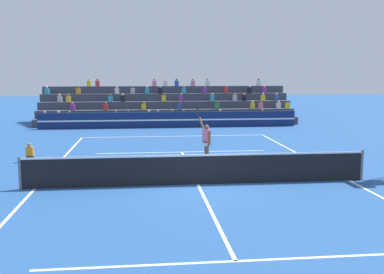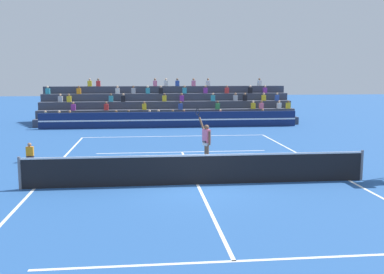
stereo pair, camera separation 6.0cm
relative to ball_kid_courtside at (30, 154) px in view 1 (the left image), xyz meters
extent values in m
plane|color=#285699|center=(6.77, -4.71, -0.33)|extent=(120.00, 120.00, 0.00)
cube|color=white|center=(6.77, 7.19, -0.33)|extent=(11.00, 0.10, 0.01)
cube|color=white|center=(1.27, -4.71, -0.33)|extent=(0.10, 23.80, 0.01)
cube|color=white|center=(12.27, -4.71, -0.33)|extent=(0.10, 23.80, 0.01)
cube|color=white|center=(6.77, -11.14, -0.33)|extent=(8.25, 0.10, 0.01)
cube|color=white|center=(6.77, 1.71, -0.33)|extent=(8.25, 0.10, 0.01)
cube|color=white|center=(6.77, -4.71, -0.33)|extent=(0.10, 12.85, 0.01)
cylinder|color=slate|center=(0.82, -4.71, 0.22)|extent=(0.10, 0.10, 1.10)
cylinder|color=slate|center=(12.72, -4.71, 0.22)|extent=(0.10, 0.10, 1.10)
cube|color=black|center=(6.77, -4.71, 0.17)|extent=(11.90, 0.02, 1.00)
cube|color=white|center=(6.77, -4.71, 0.70)|extent=(11.90, 0.04, 0.06)
cube|color=navy|center=(6.77, 11.52, 0.22)|extent=(18.00, 0.24, 1.10)
cube|color=white|center=(6.77, 11.39, 0.22)|extent=(18.00, 0.02, 0.10)
cube|color=#383D4C|center=(6.77, 12.80, -0.06)|extent=(19.19, 0.95, 0.55)
cube|color=teal|center=(7.02, 12.63, 0.44)|extent=(0.32, 0.22, 0.44)
sphere|color=brown|center=(7.02, 12.63, 0.76)|extent=(0.18, 0.18, 0.18)
cube|color=yellow|center=(-1.02, 12.63, 0.44)|extent=(0.32, 0.22, 0.44)
sphere|color=beige|center=(-1.02, 12.63, 0.76)|extent=(0.18, 0.18, 0.18)
cube|color=teal|center=(3.83, 12.63, 0.44)|extent=(0.32, 0.22, 0.44)
sphere|color=brown|center=(3.83, 12.63, 0.76)|extent=(0.18, 0.18, 0.18)
cube|color=purple|center=(7.83, 12.63, 0.44)|extent=(0.32, 0.22, 0.44)
sphere|color=brown|center=(7.83, 12.63, 0.76)|extent=(0.18, 0.18, 0.18)
cube|color=yellow|center=(2.95, 12.63, 0.44)|extent=(0.32, 0.22, 0.44)
sphere|color=brown|center=(2.95, 12.63, 0.76)|extent=(0.18, 0.18, 0.18)
cube|color=teal|center=(5.99, 12.63, 0.44)|extent=(0.32, 0.22, 0.44)
sphere|color=tan|center=(5.99, 12.63, 0.76)|extent=(0.18, 0.18, 0.18)
cube|color=#B2B2B7|center=(13.69, 12.63, 0.44)|extent=(0.32, 0.22, 0.44)
sphere|color=#9E7051|center=(13.69, 12.63, 0.76)|extent=(0.18, 0.18, 0.18)
cube|color=red|center=(10.52, 12.63, 0.44)|extent=(0.32, 0.22, 0.44)
sphere|color=tan|center=(10.52, 12.63, 0.76)|extent=(0.18, 0.18, 0.18)
cube|color=teal|center=(-1.97, 12.63, 0.44)|extent=(0.32, 0.22, 0.44)
sphere|color=tan|center=(-1.97, 12.63, 0.76)|extent=(0.18, 0.18, 0.18)
cube|color=#B2B2B7|center=(5.34, 12.63, 0.44)|extent=(0.32, 0.22, 0.44)
sphere|color=beige|center=(5.34, 12.63, 0.76)|extent=(0.18, 0.18, 0.18)
cube|color=yellow|center=(-0.28, 12.63, 0.44)|extent=(0.32, 0.22, 0.44)
sphere|color=#9E7051|center=(-0.28, 12.63, 0.76)|extent=(0.18, 0.18, 0.18)
cube|color=#383D4C|center=(6.77, 13.75, 0.22)|extent=(19.19, 0.95, 1.10)
cube|color=pink|center=(13.84, 13.58, 0.99)|extent=(0.32, 0.22, 0.44)
sphere|color=brown|center=(13.84, 13.58, 1.31)|extent=(0.18, 0.18, 0.18)
cube|color=yellow|center=(13.20, 13.58, 0.99)|extent=(0.32, 0.22, 0.44)
sphere|color=beige|center=(13.20, 13.58, 1.31)|extent=(0.18, 0.18, 0.18)
cube|color=purple|center=(-0.18, 13.58, 0.99)|extent=(0.32, 0.22, 0.44)
sphere|color=#9E7051|center=(-0.18, 13.58, 1.31)|extent=(0.18, 0.18, 0.18)
cube|color=#338C4C|center=(10.46, 13.58, 0.99)|extent=(0.32, 0.22, 0.44)
sphere|color=brown|center=(10.46, 13.58, 1.31)|extent=(0.18, 0.18, 0.18)
cube|color=silver|center=(15.22, 13.58, 0.99)|extent=(0.32, 0.22, 0.44)
sphere|color=tan|center=(15.22, 13.58, 1.31)|extent=(0.18, 0.18, 0.18)
cube|color=red|center=(2.19, 13.58, 0.99)|extent=(0.32, 0.22, 0.44)
sphere|color=brown|center=(2.19, 13.58, 1.31)|extent=(0.18, 0.18, 0.18)
cube|color=yellow|center=(4.97, 13.58, 0.99)|extent=(0.32, 0.22, 0.44)
sphere|color=brown|center=(4.97, 13.58, 1.31)|extent=(0.18, 0.18, 0.18)
cube|color=yellow|center=(15.93, 13.58, 0.99)|extent=(0.32, 0.22, 0.44)
sphere|color=brown|center=(15.93, 13.58, 1.31)|extent=(0.18, 0.18, 0.18)
cube|color=#2D4CA5|center=(7.65, 13.58, 0.99)|extent=(0.32, 0.22, 0.44)
sphere|color=brown|center=(7.65, 13.58, 1.31)|extent=(0.18, 0.18, 0.18)
cube|color=#383D4C|center=(6.77, 14.70, 0.49)|extent=(19.19, 0.95, 1.65)
cube|color=yellow|center=(6.50, 14.53, 1.54)|extent=(0.32, 0.22, 0.44)
sphere|color=brown|center=(6.50, 14.53, 1.86)|extent=(0.18, 0.18, 0.18)
cube|color=black|center=(12.77, 14.53, 1.54)|extent=(0.32, 0.22, 0.44)
sphere|color=#9E7051|center=(12.77, 14.53, 1.86)|extent=(0.18, 0.18, 0.18)
cube|color=purple|center=(7.83, 14.53, 1.54)|extent=(0.32, 0.22, 0.44)
sphere|color=#9E7051|center=(7.83, 14.53, 1.86)|extent=(0.18, 0.18, 0.18)
cube|color=yellow|center=(14.26, 14.53, 1.54)|extent=(0.32, 0.22, 0.44)
sphere|color=tan|center=(14.26, 14.53, 1.86)|extent=(0.18, 0.18, 0.18)
cube|color=black|center=(3.40, 14.53, 1.54)|extent=(0.32, 0.22, 0.44)
sphere|color=tan|center=(3.40, 14.53, 1.86)|extent=(0.18, 0.18, 0.18)
cube|color=yellow|center=(-0.62, 14.53, 1.54)|extent=(0.32, 0.22, 0.44)
sphere|color=brown|center=(-0.62, 14.53, 1.86)|extent=(0.18, 0.18, 0.18)
cube|color=teal|center=(10.25, 14.53, 1.54)|extent=(0.32, 0.22, 0.44)
sphere|color=tan|center=(10.25, 14.53, 1.86)|extent=(0.18, 0.18, 0.18)
cube|color=#B2B2B7|center=(12.01, 14.53, 1.54)|extent=(0.32, 0.22, 0.44)
sphere|color=#9E7051|center=(12.01, 14.53, 1.86)|extent=(0.18, 0.18, 0.18)
cube|color=#2D4CA5|center=(15.33, 14.53, 1.54)|extent=(0.32, 0.22, 0.44)
sphere|color=tan|center=(15.33, 14.53, 1.86)|extent=(0.18, 0.18, 0.18)
cube|color=#B2B2B7|center=(-1.24, 14.53, 1.54)|extent=(0.32, 0.22, 0.44)
sphere|color=tan|center=(-1.24, 14.53, 1.86)|extent=(0.18, 0.18, 0.18)
cube|color=teal|center=(2.47, 14.53, 1.54)|extent=(0.32, 0.22, 0.44)
sphere|color=brown|center=(2.47, 14.53, 1.86)|extent=(0.18, 0.18, 0.18)
cube|color=#383D4C|center=(6.77, 15.65, 0.77)|extent=(19.19, 0.95, 2.20)
cube|color=red|center=(11.51, 15.48, 2.09)|extent=(0.32, 0.22, 0.44)
sphere|color=#9E7051|center=(11.51, 15.48, 2.41)|extent=(0.18, 0.18, 0.18)
cube|color=#B2B2B7|center=(4.14, 15.48, 2.09)|extent=(0.32, 0.22, 0.44)
sphere|color=brown|center=(4.14, 15.48, 2.41)|extent=(0.18, 0.18, 0.18)
cube|color=teal|center=(-2.33, 15.48, 2.09)|extent=(0.32, 0.22, 0.44)
sphere|color=beige|center=(-2.33, 15.48, 2.41)|extent=(0.18, 0.18, 0.18)
cube|color=purple|center=(9.80, 15.48, 2.09)|extent=(0.32, 0.22, 0.44)
sphere|color=#9E7051|center=(9.80, 15.48, 2.41)|extent=(0.18, 0.18, 0.18)
cube|color=teal|center=(8.14, 15.48, 2.09)|extent=(0.32, 0.22, 0.44)
sphere|color=#9E7051|center=(8.14, 15.48, 2.41)|extent=(0.18, 0.18, 0.18)
cube|color=purple|center=(14.61, 15.48, 2.09)|extent=(0.32, 0.22, 0.44)
sphere|color=tan|center=(14.61, 15.48, 2.41)|extent=(0.18, 0.18, 0.18)
cube|color=black|center=(13.40, 15.48, 2.09)|extent=(0.32, 0.22, 0.44)
sphere|color=beige|center=(13.40, 15.48, 2.41)|extent=(0.18, 0.18, 0.18)
cube|color=black|center=(6.27, 15.48, 2.09)|extent=(0.32, 0.22, 0.44)
sphere|color=tan|center=(6.27, 15.48, 2.41)|extent=(0.18, 0.18, 0.18)
cube|color=orange|center=(-0.01, 15.48, 2.09)|extent=(0.32, 0.22, 0.44)
sphere|color=brown|center=(-0.01, 15.48, 2.41)|extent=(0.18, 0.18, 0.18)
cube|color=silver|center=(2.92, 15.48, 2.09)|extent=(0.32, 0.22, 0.44)
sphere|color=tan|center=(2.92, 15.48, 2.41)|extent=(0.18, 0.18, 0.18)
cube|color=teal|center=(5.26, 15.48, 2.09)|extent=(0.32, 0.22, 0.44)
sphere|color=beige|center=(5.26, 15.48, 2.41)|extent=(0.18, 0.18, 0.18)
cube|color=#383D4C|center=(6.77, 16.60, 1.04)|extent=(19.19, 0.95, 2.75)
cube|color=silver|center=(10.13, 16.43, 2.64)|extent=(0.32, 0.22, 0.44)
sphere|color=#9E7051|center=(10.13, 16.43, 2.96)|extent=(0.18, 0.18, 0.18)
cube|color=pink|center=(5.85, 16.43, 2.64)|extent=(0.32, 0.22, 0.44)
sphere|color=#9E7051|center=(5.85, 16.43, 2.96)|extent=(0.18, 0.18, 0.18)
cube|color=silver|center=(14.38, 16.43, 2.64)|extent=(0.32, 0.22, 0.44)
sphere|color=brown|center=(14.38, 16.43, 2.96)|extent=(0.18, 0.18, 0.18)
cube|color=silver|center=(6.72, 16.43, 2.64)|extent=(0.32, 0.22, 0.44)
sphere|color=beige|center=(6.72, 16.43, 2.96)|extent=(0.18, 0.18, 0.18)
cube|color=pink|center=(8.95, 16.43, 2.64)|extent=(0.32, 0.22, 0.44)
sphere|color=#9E7051|center=(8.95, 16.43, 2.96)|extent=(0.18, 0.18, 0.18)
cube|color=yellow|center=(0.71, 16.43, 2.64)|extent=(0.32, 0.22, 0.44)
sphere|color=tan|center=(0.71, 16.43, 2.96)|extent=(0.18, 0.18, 0.18)
cube|color=red|center=(1.38, 16.43, 2.64)|extent=(0.32, 0.22, 0.44)
sphere|color=brown|center=(1.38, 16.43, 2.96)|extent=(0.18, 0.18, 0.18)
cube|color=#2D4CA5|center=(7.64, 16.43, 2.64)|extent=(0.32, 0.22, 0.44)
sphere|color=brown|center=(7.64, 16.43, 2.96)|extent=(0.18, 0.18, 0.18)
cube|color=black|center=(0.00, 0.00, -0.27)|extent=(0.28, 0.36, 0.12)
cube|color=black|center=(0.00, 0.00, -0.15)|extent=(0.28, 0.24, 0.18)
cube|color=orange|center=(0.00, 0.00, 0.14)|extent=(0.30, 0.18, 0.40)
sphere|color=#9E7051|center=(0.00, 0.00, 0.43)|extent=(0.17, 0.17, 0.17)
cylinder|color=brown|center=(7.55, -1.60, 0.12)|extent=(0.14, 0.14, 0.90)
cylinder|color=brown|center=(7.53, -1.37, 0.12)|extent=(0.14, 0.14, 0.90)
cube|color=white|center=(7.52, -1.50, 0.61)|extent=(0.31, 0.37, 0.20)
cube|color=pink|center=(7.52, -1.50, 0.91)|extent=(0.33, 0.41, 0.56)
sphere|color=brown|center=(7.52, -1.50, 1.27)|extent=(0.22, 0.22, 0.22)
cube|color=white|center=(7.51, -1.62, -0.29)|extent=(0.29, 0.22, 0.09)
cube|color=white|center=(7.49, -1.38, -0.29)|extent=(0.29, 0.22, 0.09)
cylinder|color=brown|center=(7.62, -1.72, 0.85)|extent=(0.09, 0.09, 0.56)
cylinder|color=brown|center=(7.36, -1.14, 1.38)|extent=(0.25, 0.42, 0.54)
cylinder|color=black|center=(7.27, -0.94, 1.70)|extent=(0.09, 0.15, 0.20)
torus|color=black|center=(7.23, -0.84, 1.85)|extent=(0.20, 0.40, 0.43)
sphere|color=#C6DB33|center=(5.86, -0.47, -0.30)|extent=(0.07, 0.07, 0.07)
camera|label=1|loc=(4.91, -19.78, 3.54)|focal=42.00mm
camera|label=2|loc=(4.97, -19.79, 3.54)|focal=42.00mm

